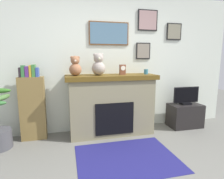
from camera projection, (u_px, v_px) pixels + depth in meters
name	position (u px, v px, depth m)	size (l,w,h in m)	color
back_wall	(108.00, 63.00, 3.62)	(5.20, 0.15, 2.60)	silver
fireplace	(111.00, 104.00, 3.43)	(1.64, 0.58, 1.11)	#80795B
bookshelf	(33.00, 106.00, 3.16)	(0.41, 0.16, 1.30)	olive
tv_stand	(185.00, 115.00, 3.82)	(0.65, 0.40, 0.47)	black
television	(186.00, 96.00, 3.75)	(0.55, 0.14, 0.36)	black
area_rug	(127.00, 158.00, 2.63)	(1.41, 1.09, 0.01)	navy
candle_jar	(146.00, 72.00, 3.48)	(0.08, 0.08, 0.09)	teal
mantel_clock	(122.00, 70.00, 3.36)	(0.10, 0.08, 0.18)	brown
teddy_bear_brown	(75.00, 67.00, 3.15)	(0.21, 0.21, 0.34)	#925F41
teddy_bear_grey	(99.00, 65.00, 3.24)	(0.24, 0.24, 0.39)	gray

